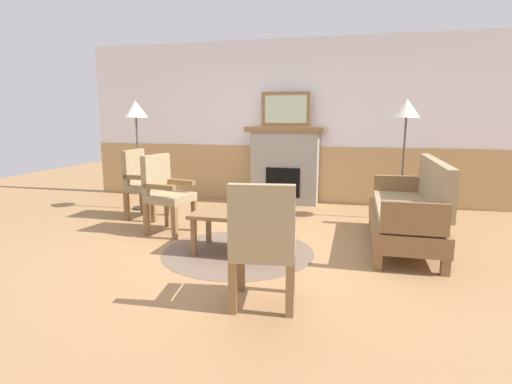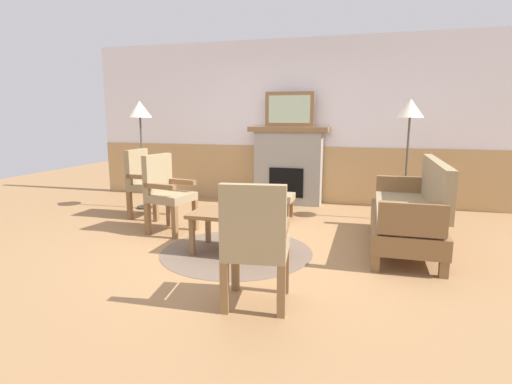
% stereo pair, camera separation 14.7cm
% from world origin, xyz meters
% --- Properties ---
extents(ground_plane, '(14.00, 14.00, 0.00)m').
position_xyz_m(ground_plane, '(0.00, 0.00, 0.00)').
color(ground_plane, '#997047').
extents(wall_back, '(7.20, 0.14, 2.70)m').
position_xyz_m(wall_back, '(0.00, 2.60, 1.31)').
color(wall_back, white).
rests_on(wall_back, ground_plane).
extents(fireplace, '(1.30, 0.44, 1.28)m').
position_xyz_m(fireplace, '(0.00, 2.35, 0.65)').
color(fireplace, gray).
rests_on(fireplace, ground_plane).
extents(framed_picture, '(0.80, 0.04, 0.56)m').
position_xyz_m(framed_picture, '(0.00, 2.35, 1.56)').
color(framed_picture, brown).
rests_on(framed_picture, fireplace).
extents(couch, '(0.70, 1.80, 0.98)m').
position_xyz_m(couch, '(1.75, 0.40, 0.40)').
color(couch, brown).
rests_on(couch, ground_plane).
extents(coffee_table, '(0.96, 0.56, 0.44)m').
position_xyz_m(coffee_table, '(-0.04, -0.28, 0.39)').
color(coffee_table, brown).
rests_on(coffee_table, ground_plane).
extents(round_rug, '(1.64, 1.64, 0.01)m').
position_xyz_m(round_rug, '(-0.04, -0.28, 0.00)').
color(round_rug, brown).
rests_on(round_rug, ground_plane).
extents(book_on_table, '(0.21, 0.19, 0.03)m').
position_xyz_m(book_on_table, '(-0.03, -0.24, 0.46)').
color(book_on_table, navy).
rests_on(book_on_table, coffee_table).
extents(footstool, '(0.40, 0.40, 0.36)m').
position_xyz_m(footstool, '(0.08, 1.27, 0.28)').
color(footstool, brown).
rests_on(footstool, ground_plane).
extents(armchair_near_fireplace, '(0.50, 0.50, 0.98)m').
position_xyz_m(armchair_near_fireplace, '(-1.81, 0.87, 0.54)').
color(armchair_near_fireplace, brown).
rests_on(armchair_near_fireplace, ground_plane).
extents(armchair_by_window_left, '(0.56, 0.56, 0.98)m').
position_xyz_m(armchair_by_window_left, '(-1.14, 0.25, 0.54)').
color(armchair_by_window_left, brown).
rests_on(armchair_by_window_left, ground_plane).
extents(armchair_front_left, '(0.54, 0.54, 0.98)m').
position_xyz_m(armchair_front_left, '(0.50, -1.46, 0.54)').
color(armchair_front_left, brown).
rests_on(armchair_front_left, ground_plane).
extents(floor_lamp_by_couch, '(0.36, 0.36, 1.68)m').
position_xyz_m(floor_lamp_by_couch, '(1.79, 1.67, 1.45)').
color(floor_lamp_by_couch, '#332D28').
rests_on(floor_lamp_by_couch, ground_plane).
extents(floor_lamp_by_chairs, '(0.36, 0.36, 1.68)m').
position_xyz_m(floor_lamp_by_chairs, '(-2.13, 1.35, 1.45)').
color(floor_lamp_by_chairs, '#332D28').
rests_on(floor_lamp_by_chairs, ground_plane).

